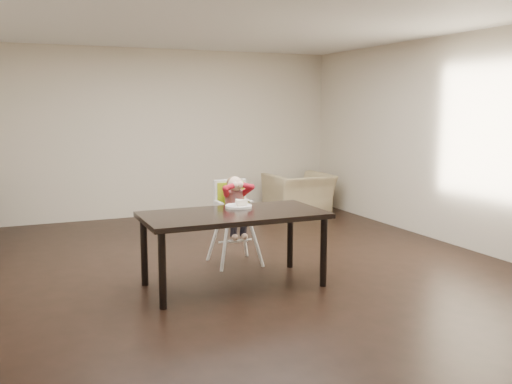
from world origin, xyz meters
TOP-DOWN VIEW (x-y plane):
  - ground at (0.00, 0.00)m, footprint 7.00×7.00m
  - room_walls at (0.00, 0.00)m, footprint 6.02×7.02m
  - dining_table at (-0.26, -0.48)m, footprint 1.80×0.90m
  - high_chair at (0.05, 0.30)m, footprint 0.43×0.43m
  - plate at (-0.10, -0.25)m, footprint 0.32×0.32m
  - armchair at (2.20, 2.80)m, footprint 1.04×0.70m

SIDE VIEW (x-z plane):
  - ground at x=0.00m, z-range 0.00..0.00m
  - armchair at x=2.20m, z-range 0.00..0.88m
  - dining_table at x=-0.26m, z-range 0.30..1.05m
  - high_chair at x=0.05m, z-range 0.21..1.22m
  - plate at x=-0.10m, z-range 0.74..0.82m
  - room_walls at x=0.00m, z-range 0.50..3.21m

